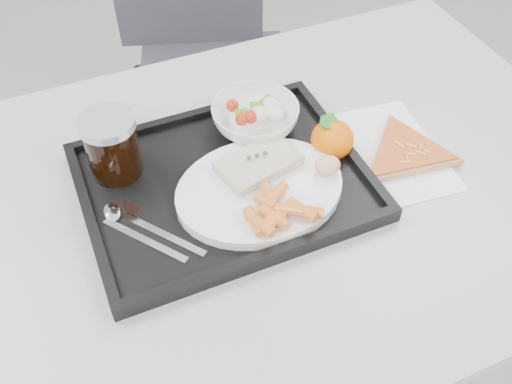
{
  "coord_description": "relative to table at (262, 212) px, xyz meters",
  "views": [
    {
      "loc": [
        -0.26,
        -0.28,
        1.44
      ],
      "look_at": [
        -0.02,
        0.28,
        0.77
      ],
      "focal_mm": 40.0,
      "sensor_mm": 36.0,
      "label": 1
    }
  ],
  "objects": [
    {
      "name": "salad_bowl",
      "position": [
        0.04,
        0.12,
        0.11
      ],
      "size": [
        0.15,
        0.15,
        0.05
      ],
      "color": "white",
      "rests_on": "tray"
    },
    {
      "name": "napkin",
      "position": [
        0.19,
        -0.01,
        0.07
      ],
      "size": [
        0.27,
        0.26,
        0.0
      ],
      "color": "white",
      "rests_on": "table"
    },
    {
      "name": "carrot_pile",
      "position": [
        -0.02,
        -0.09,
        0.11
      ],
      "size": [
        0.12,
        0.1,
        0.03
      ],
      "color": "orange",
      "rests_on": "dinner_plate"
    },
    {
      "name": "salad_contents",
      "position": [
        0.05,
        0.12,
        0.12
      ],
      "size": [
        0.09,
        0.07,
        0.03
      ],
      "color": "#B52912",
      "rests_on": "salad_bowl"
    },
    {
      "name": "table",
      "position": [
        0.0,
        0.0,
        0.0
      ],
      "size": [
        1.2,
        0.8,
        0.75
      ],
      "color": "silver",
      "rests_on": "ground"
    },
    {
      "name": "pizza_slice",
      "position": [
        0.25,
        -0.03,
        0.08
      ],
      "size": [
        0.27,
        0.27,
        0.02
      ],
      "color": "#DEBF6E",
      "rests_on": "napkin"
    },
    {
      "name": "cola_glass",
      "position": [
        -0.21,
        0.12,
        0.14
      ],
      "size": [
        0.09,
        0.09,
        0.11
      ],
      "color": "black",
      "rests_on": "tray"
    },
    {
      "name": "chair",
      "position": [
        0.15,
        0.76,
        -0.15
      ],
      "size": [
        0.53,
        0.53,
        0.93
      ],
      "color": "#323339",
      "rests_on": "ground"
    },
    {
      "name": "dinner_plate",
      "position": [
        -0.02,
        -0.03,
        0.09
      ],
      "size": [
        0.27,
        0.27,
        0.02
      ],
      "color": "white",
      "rests_on": "tray"
    },
    {
      "name": "cutlery",
      "position": [
        -0.21,
        -0.02,
        0.08
      ],
      "size": [
        0.13,
        0.16,
        0.01
      ],
      "color": "silver",
      "rests_on": "tray"
    },
    {
      "name": "fish_fillet",
      "position": [
        -0.0,
        0.01,
        0.11
      ],
      "size": [
        0.14,
        0.1,
        0.02
      ],
      "color": "beige",
      "rests_on": "dinner_plate"
    },
    {
      "name": "bread_roll",
      "position": [
        0.09,
        -0.04,
        0.12
      ],
      "size": [
        0.05,
        0.04,
        0.03
      ],
      "color": "tan",
      "rests_on": "dinner_plate"
    },
    {
      "name": "tangerine",
      "position": [
        0.14,
        0.02,
        0.1
      ],
      "size": [
        0.1,
        0.1,
        0.07
      ],
      "color": "orange",
      "rests_on": "napkin"
    },
    {
      "name": "tray",
      "position": [
        -0.06,
        0.02,
        0.08
      ],
      "size": [
        0.45,
        0.35,
        0.03
      ],
      "color": "black",
      "rests_on": "table"
    }
  ]
}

